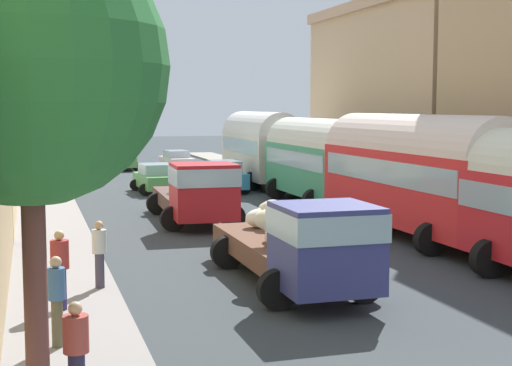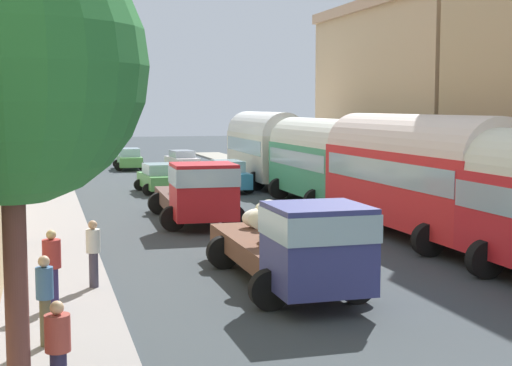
{
  "view_description": "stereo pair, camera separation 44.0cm",
  "coord_description": "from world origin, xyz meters",
  "px_view_note": "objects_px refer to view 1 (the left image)",
  "views": [
    {
      "loc": [
        -7.91,
        -7.26,
        4.46
      ],
      "look_at": [
        0.0,
        19.0,
        1.65
      ],
      "focal_mm": 52.68,
      "sensor_mm": 36.0,
      "label": 1
    },
    {
      "loc": [
        -7.49,
        -7.39,
        4.46
      ],
      "look_at": [
        0.0,
        19.0,
        1.65
      ],
      "focal_mm": 52.68,
      "sensor_mm": 36.0,
      "label": 2
    }
  ],
  "objects_px": {
    "cargo_truck_1": "(197,192)",
    "pedestrian_4": "(99,252)",
    "parked_bus_2": "(318,157)",
    "car_2": "(224,176)",
    "car_0": "(156,178)",
    "car_1": "(123,159)",
    "parked_bus_3": "(260,145)",
    "parked_bus_1": "(415,170)",
    "pedestrian_1": "(31,181)",
    "cargo_truck_0": "(300,242)",
    "car_3": "(176,161)",
    "pedestrian_0": "(60,268)",
    "pedestrian_3": "(76,352)",
    "pedestrian_2": "(57,298)"
  },
  "relations": [
    {
      "from": "parked_bus_2",
      "to": "pedestrian_4",
      "type": "height_order",
      "value": "parked_bus_2"
    },
    {
      "from": "parked_bus_3",
      "to": "pedestrian_4",
      "type": "height_order",
      "value": "parked_bus_3"
    },
    {
      "from": "car_2",
      "to": "pedestrian_1",
      "type": "bearing_deg",
      "value": -169.68
    },
    {
      "from": "cargo_truck_0",
      "to": "pedestrian_1",
      "type": "xyz_separation_m",
      "value": [
        -6.14,
        19.49,
        -0.21
      ]
    },
    {
      "from": "cargo_truck_1",
      "to": "pedestrian_1",
      "type": "xyz_separation_m",
      "value": [
        -5.96,
        8.74,
        -0.26
      ]
    },
    {
      "from": "cargo_truck_1",
      "to": "pedestrian_0",
      "type": "distance_m",
      "value": 12.49
    },
    {
      "from": "parked_bus_3",
      "to": "pedestrian_3",
      "type": "distance_m",
      "value": 32.35
    },
    {
      "from": "parked_bus_1",
      "to": "cargo_truck_0",
      "type": "bearing_deg",
      "value": -136.34
    },
    {
      "from": "cargo_truck_0",
      "to": "cargo_truck_1",
      "type": "bearing_deg",
      "value": 90.99
    },
    {
      "from": "pedestrian_2",
      "to": "car_2",
      "type": "bearing_deg",
      "value": 69.02
    },
    {
      "from": "parked_bus_2",
      "to": "car_0",
      "type": "bearing_deg",
      "value": 132.74
    },
    {
      "from": "parked_bus_1",
      "to": "cargo_truck_0",
      "type": "distance_m",
      "value": 8.88
    },
    {
      "from": "pedestrian_2",
      "to": "parked_bus_3",
      "type": "bearing_deg",
      "value": 65.89
    },
    {
      "from": "car_2",
      "to": "pedestrian_3",
      "type": "relative_size",
      "value": 2.35
    },
    {
      "from": "pedestrian_1",
      "to": "pedestrian_3",
      "type": "bearing_deg",
      "value": -88.75
    },
    {
      "from": "car_1",
      "to": "pedestrian_3",
      "type": "bearing_deg",
      "value": -97.63
    },
    {
      "from": "car_3",
      "to": "pedestrian_3",
      "type": "xyz_separation_m",
      "value": [
        -8.94,
        -39.53,
        0.21
      ]
    },
    {
      "from": "cargo_truck_1",
      "to": "car_0",
      "type": "xyz_separation_m",
      "value": [
        0.27,
        11.14,
        -0.51
      ]
    },
    {
      "from": "parked_bus_3",
      "to": "car_2",
      "type": "relative_size",
      "value": 2.21
    },
    {
      "from": "parked_bus_3",
      "to": "car_1",
      "type": "relative_size",
      "value": 2.04
    },
    {
      "from": "parked_bus_2",
      "to": "parked_bus_3",
      "type": "bearing_deg",
      "value": 90.0
    },
    {
      "from": "car_2",
      "to": "pedestrian_4",
      "type": "xyz_separation_m",
      "value": [
        -8.19,
        -20.03,
        0.2
      ]
    },
    {
      "from": "parked_bus_1",
      "to": "parked_bus_2",
      "type": "relative_size",
      "value": 1.23
    },
    {
      "from": "parked_bus_3",
      "to": "pedestrian_2",
      "type": "bearing_deg",
      "value": -114.11
    },
    {
      "from": "cargo_truck_1",
      "to": "car_0",
      "type": "bearing_deg",
      "value": 88.62
    },
    {
      "from": "car_0",
      "to": "pedestrian_0",
      "type": "xyz_separation_m",
      "value": [
        -5.69,
        -22.4,
        0.3
      ]
    },
    {
      "from": "car_1",
      "to": "parked_bus_3",
      "type": "bearing_deg",
      "value": -63.89
    },
    {
      "from": "parked_bus_3",
      "to": "pedestrian_2",
      "type": "relative_size",
      "value": 4.9
    },
    {
      "from": "parked_bus_2",
      "to": "pedestrian_4",
      "type": "relative_size",
      "value": 4.59
    },
    {
      "from": "cargo_truck_0",
      "to": "car_3",
      "type": "relative_size",
      "value": 1.87
    },
    {
      "from": "car_0",
      "to": "car_1",
      "type": "relative_size",
      "value": 0.92
    },
    {
      "from": "parked_bus_1",
      "to": "cargo_truck_1",
      "type": "xyz_separation_m",
      "value": [
        -6.56,
        4.67,
        -1.05
      ]
    },
    {
      "from": "parked_bus_2",
      "to": "car_1",
      "type": "distance_m",
      "value": 22.66
    },
    {
      "from": "parked_bus_3",
      "to": "parked_bus_2",
      "type": "bearing_deg",
      "value": -90.0
    },
    {
      "from": "parked_bus_3",
      "to": "pedestrian_1",
      "type": "relative_size",
      "value": 5.0
    },
    {
      "from": "car_0",
      "to": "pedestrian_4",
      "type": "distance_m",
      "value": 21.19
    },
    {
      "from": "pedestrian_1",
      "to": "parked_bus_2",
      "type": "bearing_deg",
      "value": -19.4
    },
    {
      "from": "parked_bus_2",
      "to": "car_0",
      "type": "distance_m",
      "value": 9.38
    },
    {
      "from": "parked_bus_1",
      "to": "car_0",
      "type": "xyz_separation_m",
      "value": [
        -6.29,
        15.81,
        -1.56
      ]
    },
    {
      "from": "parked_bus_2",
      "to": "pedestrian_2",
      "type": "xyz_separation_m",
      "value": [
        -12.14,
        -18.13,
        -1.11
      ]
    },
    {
      "from": "parked_bus_1",
      "to": "pedestrian_1",
      "type": "relative_size",
      "value": 5.64
    },
    {
      "from": "parked_bus_2",
      "to": "car_2",
      "type": "relative_size",
      "value": 2.02
    },
    {
      "from": "cargo_truck_1",
      "to": "pedestrian_4",
      "type": "distance_m",
      "value": 10.51
    },
    {
      "from": "car_3",
      "to": "pedestrian_4",
      "type": "height_order",
      "value": "pedestrian_4"
    },
    {
      "from": "parked_bus_2",
      "to": "cargo_truck_0",
      "type": "height_order",
      "value": "parked_bus_2"
    },
    {
      "from": "car_3",
      "to": "car_1",
      "type": "bearing_deg",
      "value": 134.78
    },
    {
      "from": "parked_bus_2",
      "to": "cargo_truck_0",
      "type": "distance_m",
      "value": 16.4
    },
    {
      "from": "cargo_truck_1",
      "to": "pedestrian_4",
      "type": "relative_size",
      "value": 4.2
    },
    {
      "from": "pedestrian_0",
      "to": "pedestrian_1",
      "type": "distance_m",
      "value": 20.0
    },
    {
      "from": "car_3",
      "to": "parked_bus_3",
      "type": "bearing_deg",
      "value": -72.3
    }
  ]
}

